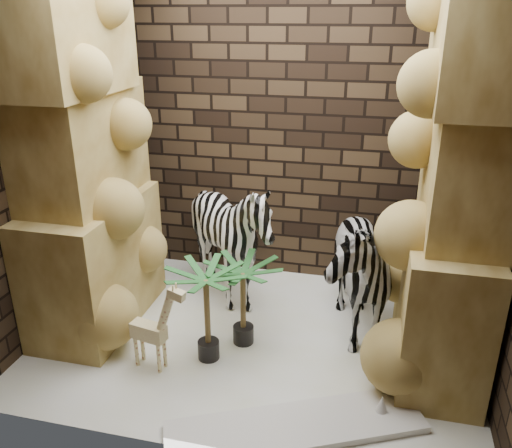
% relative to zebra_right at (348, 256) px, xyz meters
% --- Properties ---
extents(floor, '(3.50, 3.50, 0.00)m').
position_rel_zebra_right_xyz_m(floor, '(-0.71, -0.31, -0.71)').
color(floor, white).
rests_on(floor, ground).
extents(wall_back, '(3.50, 0.00, 3.50)m').
position_rel_zebra_right_xyz_m(wall_back, '(-0.71, 0.94, 0.79)').
color(wall_back, black).
rests_on(wall_back, ground).
extents(wall_front, '(3.50, 0.00, 3.50)m').
position_rel_zebra_right_xyz_m(wall_front, '(-0.71, -1.56, 0.79)').
color(wall_front, black).
rests_on(wall_front, ground).
extents(wall_left, '(0.00, 3.00, 3.00)m').
position_rel_zebra_right_xyz_m(wall_left, '(-2.46, -0.31, 0.79)').
color(wall_left, black).
rests_on(wall_left, ground).
extents(rock_pillar_left, '(0.68, 1.30, 3.00)m').
position_rel_zebra_right_xyz_m(rock_pillar_left, '(-2.11, -0.31, 0.79)').
color(rock_pillar_left, '#CFBA6D').
rests_on(rock_pillar_left, floor).
extents(rock_pillar_right, '(0.58, 1.25, 3.00)m').
position_rel_zebra_right_xyz_m(rock_pillar_right, '(0.71, -0.31, 0.79)').
color(rock_pillar_right, '#CFBA6D').
rests_on(rock_pillar_right, floor).
extents(zebra_right, '(0.96, 1.33, 1.41)m').
position_rel_zebra_right_xyz_m(zebra_right, '(0.00, 0.00, 0.00)').
color(zebra_right, white).
rests_on(zebra_right, floor).
extents(zebra_left, '(1.05, 1.29, 1.16)m').
position_rel_zebra_right_xyz_m(zebra_left, '(-1.05, 0.23, -0.13)').
color(zebra_left, white).
rests_on(zebra_left, floor).
extents(giraffe_toy, '(0.43, 0.21, 0.79)m').
position_rel_zebra_right_xyz_m(giraffe_toy, '(-1.40, -0.84, -0.31)').
color(giraffe_toy, '#FAE9A6').
rests_on(giraffe_toy, floor).
extents(palm_front, '(0.36, 0.36, 0.73)m').
position_rel_zebra_right_xyz_m(palm_front, '(-0.79, -0.37, -0.34)').
color(palm_front, '#2A7237').
rests_on(palm_front, floor).
extents(palm_back, '(0.36, 0.36, 0.79)m').
position_rel_zebra_right_xyz_m(palm_back, '(-1.00, -0.64, -0.31)').
color(palm_back, '#2A7237').
rests_on(palm_back, floor).
extents(surfboard, '(1.72, 1.10, 0.05)m').
position_rel_zebra_right_xyz_m(surfboard, '(-0.20, -1.24, -0.68)').
color(surfboard, silver).
rests_on(surfboard, floor).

